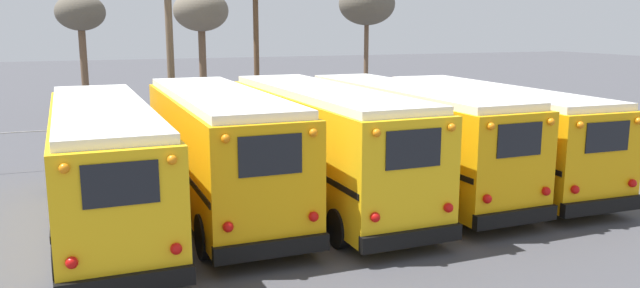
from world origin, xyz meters
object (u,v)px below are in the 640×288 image
Objects in this scene: bare_tree_1 at (201,13)px; bare_tree_3 at (80,15)px; school_bus_4 at (488,130)px; bare_tree_2 at (367,5)px; utility_pole at (170,51)px; school_bus_3 at (407,133)px; school_bus_0 at (104,160)px; school_bus_2 at (322,141)px; school_bus_1 at (219,147)px.

bare_tree_3 is at bearing 170.80° from bare_tree_1.
school_bus_4 is 21.77m from bare_tree_1.
bare_tree_2 is at bearing -13.98° from bare_tree_1.
utility_pole is at bearing -152.34° from bare_tree_2.
school_bus_3 is 12.98m from utility_pole.
bare_tree_2 reaches higher than bare_tree_1.
utility_pole is 1.12× the size of bare_tree_3.
bare_tree_3 reaches higher than school_bus_0.
school_bus_0 is 1.05× the size of school_bus_2.
bare_tree_3 is (-9.14, 21.67, 3.86)m from school_bus_3.
school_bus_1 is 1.29× the size of bare_tree_2.
bare_tree_2 is (13.14, 18.47, 4.46)m from school_bus_1.
bare_tree_3 is (-16.29, 3.48, -0.65)m from bare_tree_2.
school_bus_1 is 21.53m from bare_tree_1.
bare_tree_3 reaches higher than school_bus_4.
school_bus_0 is 1.60× the size of bare_tree_3.
school_bus_2 is 1.46× the size of bare_tree_1.
bare_tree_2 is (7.15, 18.19, 4.51)m from school_bus_3.
bare_tree_2 is 16.67m from bare_tree_3.
utility_pole is 1.08× the size of bare_tree_1.
school_bus_4 is 1.34× the size of utility_pole.
school_bus_0 is at bearing -175.77° from school_bus_1.
school_bus_1 is at bearing -177.34° from school_bus_3.
school_bus_2 is at bearing -172.45° from school_bus_3.
school_bus_2 is at bearing -176.91° from school_bus_4.
utility_pole reaches higher than school_bus_3.
school_bus_2 is 0.99× the size of school_bus_3.
utility_pole is at bearing -108.89° from bare_tree_1.
school_bus_0 is at bearing -105.77° from utility_pole.
school_bus_1 reaches higher than school_bus_3.
bare_tree_1 is 6.74m from bare_tree_3.
school_bus_4 is at bearing -1.40° from school_bus_3.
bare_tree_2 reaches higher than school_bus_2.
school_bus_0 is 12.67m from utility_pole.
utility_pole is (0.39, 11.78, 2.15)m from school_bus_1.
bare_tree_1 is (6.50, 21.09, 4.06)m from school_bus_0.
school_bus_4 is 19.28m from bare_tree_2.
school_bus_2 is at bearing -74.44° from bare_tree_3.
utility_pole is at bearing 102.34° from school_bus_2.
school_bus_1 is 9.00m from school_bus_4.
school_bus_1 reaches higher than school_bus_4.
bare_tree_1 is at bearing 96.91° from school_bus_3.
bare_tree_1 is (0.50, 20.99, 3.98)m from school_bus_2.
school_bus_1 is 3.00m from school_bus_2.
school_bus_0 is 1.43× the size of bare_tree_2.
utility_pole is (-2.60, 11.90, 2.16)m from school_bus_2.
school_bus_2 is at bearing -77.66° from utility_pole.
school_bus_3 is at bearing 7.55° from school_bus_2.
bare_tree_2 reaches higher than school_bus_0.
school_bus_1 is 22.49m from bare_tree_3.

